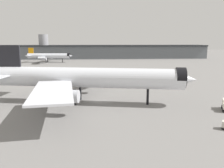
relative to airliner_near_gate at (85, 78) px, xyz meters
The scene contains 5 objects.
ground 9.00m from the airliner_near_gate, 21.99° to the left, with size 900.00×900.00×0.00m, color slate.
airliner_near_gate is the anchor object (origin of this frame).
airliner_far_taxiway 146.42m from the airliner_near_gate, 112.84° to the left, with size 43.73×39.92×13.16m.
terminal_building 187.74m from the airliner_near_gate, 94.71° to the left, with size 231.38×60.60×26.09m.
baggage_tug_wing 39.24m from the airliner_near_gate, 130.47° to the left, with size 3.25×1.97×1.85m.
Camera 1 is at (8.92, -73.02, 19.70)m, focal length 37.11 mm.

